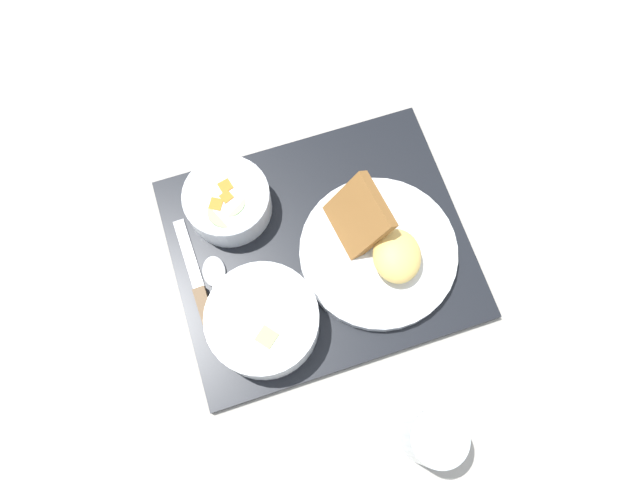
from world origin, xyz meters
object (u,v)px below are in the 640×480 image
Objects in this scene: bowl_soup at (263,321)px; plate_main at (379,249)px; glass_water at (432,438)px; bowl_salad at (228,201)px; knife at (203,302)px; spoon at (216,287)px.

bowl_soup is 0.18m from plate_main.
glass_water is (-0.01, -0.24, 0.01)m from plate_main.
bowl_soup is (0.01, -0.17, 0.00)m from bowl_salad.
spoon is at bearing -58.38° from knife.
glass_water is (0.16, -0.18, -0.00)m from bowl_soup.
bowl_salad is 0.21m from plate_main.
bowl_soup is at bearing -130.30° from knife.
plate_main reaches higher than spoon.
bowl_soup reaches higher than spoon.
plate_main is (0.18, -0.11, -0.01)m from bowl_salad.
bowl_soup is 0.67× the size of plate_main.
spoon is 0.33m from glass_water.
bowl_soup is at bearing 131.64° from glass_water.
spoon is at bearing 130.93° from glass_water.
plate_main is at bearing -93.85° from knife.
bowl_salad is at bearing 148.38° from plate_main.
bowl_soup is 0.80× the size of knife.
plate_main is 0.24m from knife.
glass_water is at bearing -91.29° from plate_main.
bowl_salad is 0.55× the size of plate_main.
plate_main reaches higher than glass_water.
spoon is (-0.04, -0.11, -0.02)m from bowl_salad.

